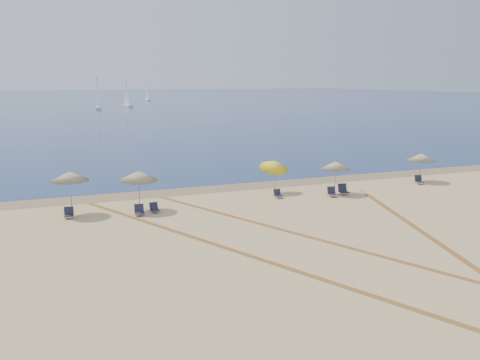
{
  "coord_description": "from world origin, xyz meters",
  "views": [
    {
      "loc": [
        -12.44,
        -11.13,
        7.73
      ],
      "look_at": [
        0.0,
        20.0,
        1.3
      ],
      "focal_mm": 39.06,
      "sensor_mm": 36.0,
      "label": 1
    }
  ],
  "objects_px": {
    "chair_2": "(69,213)",
    "chair_3": "(139,211)",
    "chair_8": "(419,180)",
    "sailboat_3": "(98,99)",
    "umbrella_2": "(139,176)",
    "chair_5": "(278,194)",
    "chair_7": "(343,190)",
    "umbrella_4": "(336,165)",
    "chair_6": "(332,192)",
    "sailboat_2": "(127,98)",
    "umbrella_1": "(70,176)",
    "umbrella_3": "(274,165)",
    "sailboat_1": "(147,96)",
    "umbrella_5": "(421,157)",
    "chair_4": "(154,208)"
  },
  "relations": [
    {
      "from": "chair_8",
      "to": "sailboat_2",
      "type": "relative_size",
      "value": 0.09
    },
    {
      "from": "umbrella_1",
      "to": "chair_8",
      "type": "relative_size",
      "value": 3.58
    },
    {
      "from": "chair_7",
      "to": "sailboat_1",
      "type": "bearing_deg",
      "value": 92.35
    },
    {
      "from": "umbrella_1",
      "to": "sailboat_1",
      "type": "distance_m",
      "value": 172.78
    },
    {
      "from": "umbrella_3",
      "to": "umbrella_5",
      "type": "xyz_separation_m",
      "value": [
        12.21,
        -0.56,
        -0.06
      ]
    },
    {
      "from": "umbrella_3",
      "to": "chair_6",
      "type": "xyz_separation_m",
      "value": [
        3.11,
        -2.58,
        -1.69
      ]
    },
    {
      "from": "chair_3",
      "to": "sailboat_3",
      "type": "relative_size",
      "value": 0.08
    },
    {
      "from": "umbrella_1",
      "to": "sailboat_1",
      "type": "relative_size",
      "value": 0.41
    },
    {
      "from": "chair_6",
      "to": "umbrella_3",
      "type": "bearing_deg",
      "value": 147.99
    },
    {
      "from": "umbrella_4",
      "to": "chair_5",
      "type": "height_order",
      "value": "umbrella_4"
    },
    {
      "from": "umbrella_3",
      "to": "chair_7",
      "type": "xyz_separation_m",
      "value": [
        4.17,
        -2.29,
        -1.66
      ]
    },
    {
      "from": "chair_7",
      "to": "umbrella_3",
      "type": "bearing_deg",
      "value": 161.0
    },
    {
      "from": "chair_3",
      "to": "chair_7",
      "type": "relative_size",
      "value": 0.85
    },
    {
      "from": "chair_6",
      "to": "chair_8",
      "type": "relative_size",
      "value": 0.97
    },
    {
      "from": "chair_3",
      "to": "chair_4",
      "type": "bearing_deg",
      "value": 25.5
    },
    {
      "from": "chair_5",
      "to": "sailboat_2",
      "type": "bearing_deg",
      "value": 81.49
    },
    {
      "from": "chair_7",
      "to": "umbrella_4",
      "type": "bearing_deg",
      "value": 147.85
    },
    {
      "from": "chair_2",
      "to": "chair_6",
      "type": "xyz_separation_m",
      "value": [
        16.88,
        -0.75,
        0.01
      ]
    },
    {
      "from": "chair_5",
      "to": "umbrella_1",
      "type": "bearing_deg",
      "value": 174.78
    },
    {
      "from": "umbrella_1",
      "to": "chair_3",
      "type": "relative_size",
      "value": 3.83
    },
    {
      "from": "chair_5",
      "to": "chair_7",
      "type": "relative_size",
      "value": 0.74
    },
    {
      "from": "chair_2",
      "to": "chair_3",
      "type": "relative_size",
      "value": 0.94
    },
    {
      "from": "chair_2",
      "to": "chair_8",
      "type": "height_order",
      "value": "chair_8"
    },
    {
      "from": "umbrella_2",
      "to": "sailboat_2",
      "type": "height_order",
      "value": "sailboat_2"
    },
    {
      "from": "umbrella_3",
      "to": "sailboat_2",
      "type": "distance_m",
      "value": 123.71
    },
    {
      "from": "sailboat_3",
      "to": "chair_8",
      "type": "bearing_deg",
      "value": -79.8
    },
    {
      "from": "umbrella_4",
      "to": "sailboat_1",
      "type": "relative_size",
      "value": 0.36
    },
    {
      "from": "umbrella_5",
      "to": "chair_2",
      "type": "xyz_separation_m",
      "value": [
        -25.99,
        -1.27,
        -1.65
      ]
    },
    {
      "from": "umbrella_2",
      "to": "chair_4",
      "type": "relative_size",
      "value": 3.98
    },
    {
      "from": "umbrella_4",
      "to": "chair_5",
      "type": "bearing_deg",
      "value": 175.72
    },
    {
      "from": "umbrella_2",
      "to": "chair_6",
      "type": "xyz_separation_m",
      "value": [
        12.8,
        -0.96,
        -1.86
      ]
    },
    {
      "from": "chair_5",
      "to": "sailboat_2",
      "type": "xyz_separation_m",
      "value": [
        11.48,
        124.8,
        2.17
      ]
    },
    {
      "from": "chair_8",
      "to": "sailboat_2",
      "type": "distance_m",
      "value": 124.47
    },
    {
      "from": "chair_5",
      "to": "sailboat_1",
      "type": "xyz_separation_m",
      "value": [
        26.66,
        168.59,
        1.69
      ]
    },
    {
      "from": "umbrella_1",
      "to": "chair_4",
      "type": "height_order",
      "value": "umbrella_1"
    },
    {
      "from": "chair_6",
      "to": "sailboat_3",
      "type": "relative_size",
      "value": 0.08
    },
    {
      "from": "chair_8",
      "to": "sailboat_3",
      "type": "height_order",
      "value": "sailboat_3"
    },
    {
      "from": "chair_6",
      "to": "chair_8",
      "type": "bearing_deg",
      "value": 16.72
    },
    {
      "from": "umbrella_1",
      "to": "sailboat_1",
      "type": "bearing_deg",
      "value": 76.69
    },
    {
      "from": "sailboat_3",
      "to": "umbrella_2",
      "type": "bearing_deg",
      "value": -90.35
    },
    {
      "from": "umbrella_3",
      "to": "chair_2",
      "type": "xyz_separation_m",
      "value": [
        -13.78,
        -1.83,
        -1.7
      ]
    },
    {
      "from": "umbrella_3",
      "to": "sailboat_3",
      "type": "bearing_deg",
      "value": 89.15
    },
    {
      "from": "umbrella_2",
      "to": "chair_5",
      "type": "xyz_separation_m",
      "value": [
        9.24,
        0.03,
        -1.89
      ]
    },
    {
      "from": "chair_2",
      "to": "chair_8",
      "type": "bearing_deg",
      "value": 5.52
    },
    {
      "from": "chair_6",
      "to": "sailboat_2",
      "type": "xyz_separation_m",
      "value": [
        7.92,
        125.79,
        2.14
      ]
    },
    {
      "from": "umbrella_5",
      "to": "chair_3",
      "type": "relative_size",
      "value": 3.29
    },
    {
      "from": "chair_8",
      "to": "chair_5",
      "type": "bearing_deg",
      "value": -166.01
    },
    {
      "from": "umbrella_2",
      "to": "chair_7",
      "type": "bearing_deg",
      "value": -2.75
    },
    {
      "from": "sailboat_1",
      "to": "chair_2",
      "type": "bearing_deg",
      "value": -109.53
    },
    {
      "from": "chair_3",
      "to": "chair_7",
      "type": "xyz_separation_m",
      "value": [
        14.11,
        0.44,
        0.04
      ]
    }
  ]
}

